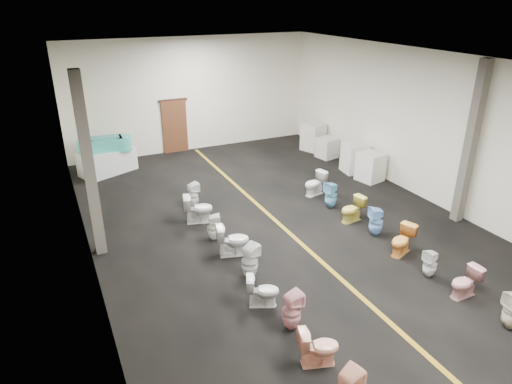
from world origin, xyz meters
TOP-DOWN VIEW (x-y plane):
  - floor at (0.00, 0.00)m, footprint 16.00×16.00m
  - ceiling at (0.00, 0.00)m, footprint 16.00×16.00m
  - wall_back at (0.00, 8.00)m, footprint 10.00×0.00m
  - wall_left at (-5.00, 0.00)m, footprint 0.00×16.00m
  - wall_right at (5.00, 0.00)m, footprint 0.00×16.00m
  - aisle_stripe at (0.00, 0.00)m, footprint 0.12×15.60m
  - back_door at (-0.80, 7.94)m, footprint 1.00×0.10m
  - door_frame at (-0.80, 7.95)m, footprint 1.15×0.08m
  - column_left at (-4.75, 1.00)m, footprint 0.25×0.25m
  - column_right at (4.75, -1.50)m, footprint 0.25×0.25m
  - display_table at (-3.71, 6.64)m, footprint 2.13×1.66m
  - bathtub at (-3.71, 6.64)m, footprint 1.86×0.70m
  - appliance_crate_a at (4.40, 2.01)m, footprint 0.91×0.91m
  - appliance_crate_b at (4.40, 2.93)m, footprint 0.86×0.86m
  - appliance_crate_c at (4.40, 4.69)m, footprint 0.81×0.81m
  - appliance_crate_d at (4.40, 5.75)m, footprint 0.99×0.99m
  - toilet_left_2 at (-1.87, -4.55)m, footprint 0.80×0.59m
  - toilet_left_3 at (-1.84, -3.55)m, footprint 0.42×0.41m
  - toilet_left_4 at (-2.02, -2.66)m, footprint 0.77×0.63m
  - toilet_left_5 at (-1.84, -1.62)m, footprint 0.51×0.50m
  - toilet_left_6 at (-1.81, -0.54)m, footprint 0.89×0.65m
  - toilet_left_7 at (-1.97, 0.37)m, footprint 0.42×0.41m
  - toilet_left_8 at (-2.01, 1.51)m, footprint 0.89×0.64m
  - toilet_left_9 at (-1.85, 2.51)m, footprint 0.43×0.42m
  - toilet_right_3 at (1.99, -4.23)m, footprint 0.68×0.39m
  - toilet_right_4 at (1.88, -3.35)m, footprint 0.35×0.35m
  - toilet_right_5 at (2.00, -2.30)m, footprint 0.83×0.65m
  - toilet_right_6 at (2.03, -1.24)m, footprint 0.45×0.44m
  - toilet_right_7 at (1.95, -0.30)m, footprint 0.77×0.51m
  - toilet_right_8 at (1.92, 0.72)m, footprint 0.46×0.45m
  - toilet_right_9 at (2.00, 1.75)m, footprint 0.83×0.59m

SIDE VIEW (x-z plane):
  - floor at x=0.00m, z-range 0.00..0.00m
  - aisle_stripe at x=0.00m, z-range 0.00..0.01m
  - toilet_right_4 at x=1.88m, z-range 0.00..0.69m
  - toilet_right_3 at x=1.99m, z-range 0.00..0.69m
  - toilet_left_4 at x=-2.02m, z-range 0.00..0.69m
  - toilet_left_2 at x=-1.87m, z-range 0.00..0.72m
  - toilet_left_7 at x=-1.97m, z-range 0.00..0.73m
  - toilet_right_7 at x=1.95m, z-range 0.00..0.73m
  - toilet_right_5 at x=2.00m, z-range 0.00..0.75m
  - toilet_right_9 at x=2.00m, z-range 0.00..0.77m
  - appliance_crate_c at x=4.40m, z-range 0.00..0.78m
  - toilet_left_9 at x=-1.85m, z-range 0.00..0.79m
  - toilet_right_6 at x=2.03m, z-range 0.00..0.81m
  - toilet_left_6 at x=-1.81m, z-range 0.00..0.81m
  - toilet_left_3 at x=-1.84m, z-range 0.00..0.82m
  - toilet_left_8 at x=-2.01m, z-range 0.00..0.82m
  - toilet_right_8 at x=1.92m, z-range 0.00..0.83m
  - toilet_left_5 at x=-1.84m, z-range 0.00..0.84m
  - display_table at x=-3.71m, z-range 0.00..0.85m
  - appliance_crate_a at x=4.40m, z-range 0.00..0.98m
  - appliance_crate_b at x=4.40m, z-range 0.00..1.07m
  - appliance_crate_d at x=4.40m, z-range 0.00..1.10m
  - back_door at x=-0.80m, z-range 0.00..2.10m
  - bathtub at x=-3.71m, z-range 0.79..1.34m
  - door_frame at x=-0.80m, z-range 2.07..2.17m
  - wall_back at x=0.00m, z-range -2.75..7.25m
  - wall_left at x=-5.00m, z-range -5.75..10.25m
  - wall_right at x=5.00m, z-range -5.75..10.25m
  - column_left at x=-4.75m, z-range 0.00..4.50m
  - column_right at x=4.75m, z-range 0.00..4.50m
  - ceiling at x=0.00m, z-range 4.50..4.50m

